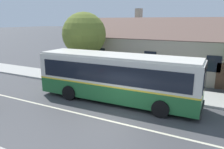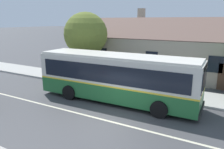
# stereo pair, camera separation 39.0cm
# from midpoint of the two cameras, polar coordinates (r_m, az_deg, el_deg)

# --- Properties ---
(ground_plane) EXTENTS (300.00, 300.00, 0.00)m
(ground_plane) POSITION_cam_midpoint_polar(r_m,az_deg,el_deg) (12.04, 0.30, -12.14)
(ground_plane) COLOR #424244
(sidewalk_far) EXTENTS (60.00, 3.00, 0.15)m
(sidewalk_far) POSITION_cam_midpoint_polar(r_m,az_deg,el_deg) (17.13, 10.11, -4.01)
(sidewalk_far) COLOR #ADAAA3
(sidewalk_far) RESTS_ON ground
(lane_divider_stripe) EXTENTS (60.00, 0.16, 0.01)m
(lane_divider_stripe) POSITION_cam_midpoint_polar(r_m,az_deg,el_deg) (12.04, 0.30, -12.12)
(lane_divider_stripe) COLOR beige
(lane_divider_stripe) RESTS_ON ground
(community_building) EXTENTS (22.82, 10.11, 6.64)m
(community_building) POSITION_cam_midpoint_polar(r_m,az_deg,el_deg) (24.01, 20.62, 5.01)
(community_building) COLOR tan
(community_building) RESTS_ON ground
(transit_bus) EXTENTS (10.88, 2.97, 3.15)m
(transit_bus) POSITION_cam_midpoint_polar(r_m,az_deg,el_deg) (14.38, 1.86, -0.55)
(transit_bus) COLOR #236633
(transit_bus) RESTS_ON ground
(bench_by_building) EXTENTS (1.67, 0.51, 0.94)m
(bench_by_building) POSITION_cam_midpoint_polar(r_m,az_deg,el_deg) (21.38, -12.45, 0.85)
(bench_by_building) COLOR brown
(bench_by_building) RESTS_ON sidewalk_far
(bench_down_street) EXTENTS (1.65, 0.51, 0.94)m
(bench_down_street) POSITION_cam_midpoint_polar(r_m,az_deg,el_deg) (17.99, -2.00, -1.29)
(bench_down_street) COLOR brown
(bench_down_street) RESTS_ON sidewalk_far
(street_tree_secondary) EXTENTS (3.96, 3.96, 6.06)m
(street_tree_secondary) POSITION_cam_midpoint_polar(r_m,az_deg,el_deg) (20.19, -6.31, 10.01)
(street_tree_secondary) COLOR #4C3828
(street_tree_secondary) RESTS_ON ground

